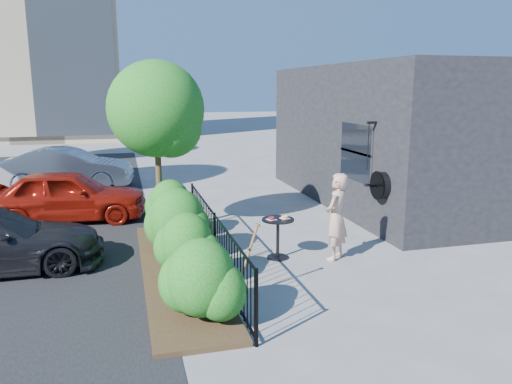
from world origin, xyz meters
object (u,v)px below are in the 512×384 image
object	(u,v)px
woman	(336,217)
car_red	(68,195)
patio_tree	(159,115)
shovel	(245,265)
car_silver	(68,168)
cafe_table	(278,231)

from	to	relation	value
woman	car_red	bearing A→B (deg)	-84.21
patio_tree	shovel	distance (m)	4.80
woman	shovel	size ratio (longest dim) A/B	1.38
car_red	car_silver	xyz separation A→B (m)	(-0.41, 4.46, 0.03)
cafe_table	car_silver	size ratio (longest dim) A/B	0.21
patio_tree	woman	size ratio (longest dim) A/B	2.26
cafe_table	woman	xyz separation A→B (m)	(1.10, -0.33, 0.31)
shovel	cafe_table	bearing A→B (deg)	57.16
woman	shovel	world-z (taller)	woman
shovel	car_silver	distance (m)	10.93
patio_tree	woman	xyz separation A→B (m)	(3.17, -2.81, -1.89)
car_red	woman	bearing A→B (deg)	-123.93
woman	patio_tree	bearing A→B (deg)	-86.16
cafe_table	shovel	world-z (taller)	shovel
patio_tree	shovel	xyz separation A→B (m)	(0.98, -4.15, -2.21)
patio_tree	car_red	xyz separation A→B (m)	(-2.27, 1.69, -2.10)
cafe_table	woman	bearing A→B (deg)	-16.86
woman	car_silver	xyz separation A→B (m)	(-5.85, 8.96, -0.18)
car_silver	car_red	bearing A→B (deg)	-167.85
cafe_table	shovel	size ratio (longest dim) A/B	0.69
woman	car_silver	world-z (taller)	woman
cafe_table	car_red	xyz separation A→B (m)	(-4.34, 4.16, 0.10)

